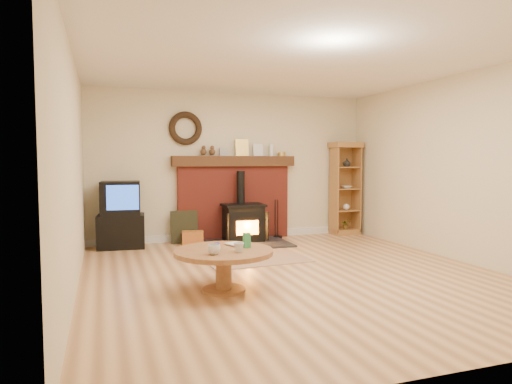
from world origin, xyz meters
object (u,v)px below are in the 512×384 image
object	(u,v)px
wood_stove	(244,224)
coffee_table	(224,257)
tv_unit	(121,216)
curio_cabinet	(345,188)

from	to	relation	value
wood_stove	coffee_table	xyz separation A→B (m)	(-1.06, -2.70, 0.05)
tv_unit	coffee_table	world-z (taller)	tv_unit
wood_stove	curio_cabinet	distance (m)	2.19
curio_cabinet	coffee_table	size ratio (longest dim) A/B	1.63
curio_cabinet	coffee_table	xyz separation A→B (m)	(-3.15, -2.98, -0.51)
wood_stove	tv_unit	world-z (taller)	wood_stove
wood_stove	coffee_table	bearing A→B (deg)	-111.38
wood_stove	tv_unit	bearing A→B (deg)	174.27
wood_stove	curio_cabinet	size ratio (longest dim) A/B	0.80
coffee_table	curio_cabinet	bearing A→B (deg)	43.43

